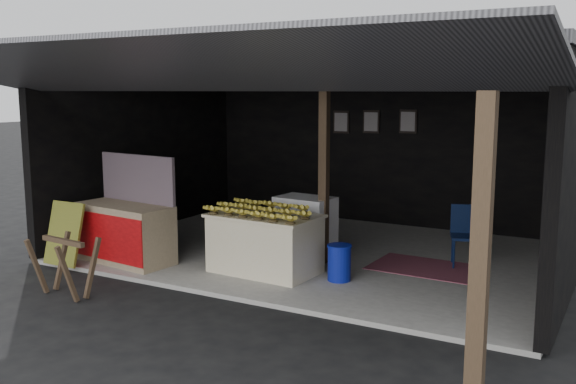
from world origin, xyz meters
The scene contains 13 objects.
ground centered at (0.00, 0.00, 0.00)m, with size 80.00×80.00×0.00m, color black.
concrete_slab centered at (0.00, 2.50, 0.03)m, with size 7.00×5.00×0.06m, color gray.
shophouse centered at (0.00, 2.82, 2.10)m, with size 7.40×7.29×3.02m.
banana_table centered at (-0.18, 1.08, 0.46)m, with size 1.49×0.97×0.79m.
banana_pile centered at (-0.18, 1.08, 0.93)m, with size 1.33×0.80×0.16m, color gold, non-canonical shape.
white_crate centered at (-0.06, 2.02, 0.51)m, with size 0.86×0.62×0.90m.
neighbor_stall centered at (-2.22, 0.58, 0.52)m, with size 1.54×0.83×1.52m.
green_signboard centered at (-2.83, 0.02, 0.51)m, with size 0.60×0.04×0.90m, color black.
sawhorse centered at (-1.86, -0.85, 0.46)m, with size 0.75×0.70×0.72m.
water_barrel centered at (0.87, 1.21, 0.28)m, with size 0.30×0.30×0.44m, color #0D1990.
plastic_chair centered at (2.09, 2.76, 0.56)m, with size 0.51×0.51×0.85m.
magenta_rug centered at (1.69, 2.34, 0.07)m, with size 1.50×1.00×0.01m, color maroon.
picture_frames centered at (-0.17, 4.89, 1.93)m, with size 1.62×0.04×0.46m.
Camera 1 is at (4.19, -6.13, 2.50)m, focal length 40.00 mm.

